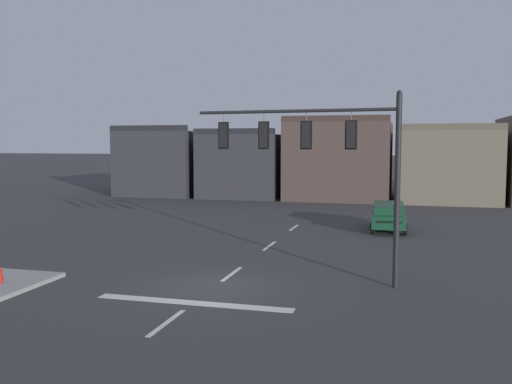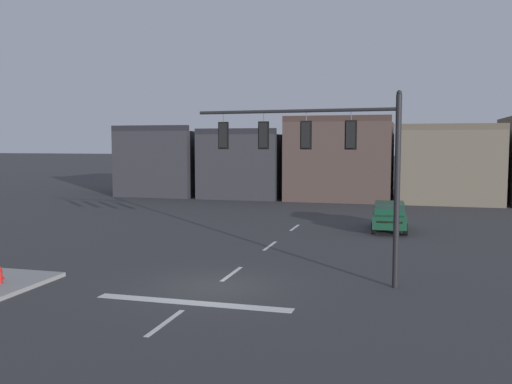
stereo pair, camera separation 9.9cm
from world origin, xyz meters
TOP-DOWN VIEW (x-y plane):
  - ground_plane at (0.00, 0.00)m, footprint 400.00×400.00m
  - stop_bar_paint at (0.00, -2.00)m, footprint 6.40×0.50m
  - lane_centreline at (0.00, 2.00)m, footprint 0.16×26.40m
  - signal_mast_near_side at (3.46, 1.83)m, footprint 7.44×0.88m
  - car_lot_nearside at (5.37, 14.28)m, footprint 2.07×4.52m
  - building_row at (2.74, 33.21)m, footprint 43.08×13.73m

SIDE VIEW (x-z plane):
  - ground_plane at x=0.00m, z-range 0.00..0.00m
  - lane_centreline at x=0.00m, z-range 0.00..0.01m
  - stop_bar_paint at x=0.00m, z-range 0.00..0.01m
  - car_lot_nearside at x=5.37m, z-range 0.05..1.66m
  - building_row at x=2.74m, z-range -0.61..6.94m
  - signal_mast_near_side at x=3.46m, z-range 1.35..8.07m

